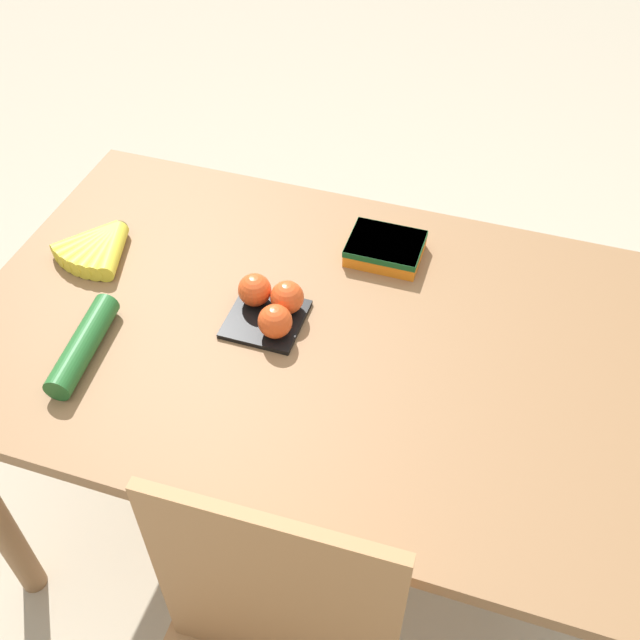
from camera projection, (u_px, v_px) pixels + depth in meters
The scene contains 6 objects.
ground_plane at pixel (320, 524), 1.98m from camera, with size 12.00×12.00×0.00m, color #B7A88E.
dining_table at pixel (320, 364), 1.51m from camera, with size 1.38×0.86×0.75m.
banana_bunch at pixel (99, 247), 1.58m from camera, with size 0.17×0.17×0.04m.
tomato_pack at pixel (271, 306), 1.44m from camera, with size 0.14×0.14×0.08m.
carrot_bag at pixel (385, 247), 1.58m from camera, with size 0.15×0.12×0.04m.
cucumber_near at pixel (83, 345), 1.38m from camera, with size 0.07×0.23×0.05m.
Camera 1 is at (-0.30, 0.94, 1.81)m, focal length 42.00 mm.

